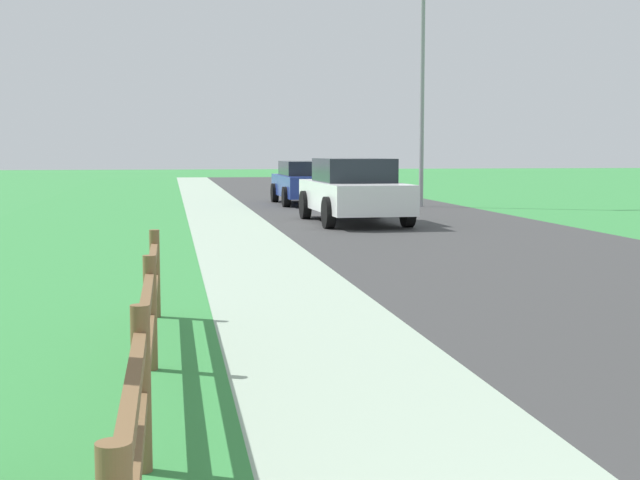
{
  "coord_description": "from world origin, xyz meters",
  "views": [
    {
      "loc": [
        -2.43,
        -1.02,
        1.83
      ],
      "look_at": [
        -0.9,
        8.25,
        0.89
      ],
      "focal_mm": 50.95,
      "sensor_mm": 36.0,
      "label": 1
    }
  ],
  "objects": [
    {
      "name": "ground_plane",
      "position": [
        0.0,
        25.0,
        0.0
      ],
      "size": [
        120.0,
        120.0,
        0.0
      ],
      "primitive_type": "plane",
      "color": "#368A41"
    },
    {
      "name": "road_asphalt",
      "position": [
        3.5,
        27.0,
        0.0
      ],
      "size": [
        7.0,
        66.0,
        0.01
      ],
      "primitive_type": "cube",
      "color": "#3B3B3B",
      "rests_on": "ground"
    },
    {
      "name": "curb_concrete",
      "position": [
        -3.0,
        27.0,
        0.0
      ],
      "size": [
        6.0,
        66.0,
        0.01
      ],
      "primitive_type": "cube",
      "color": "#9FB49E",
      "rests_on": "ground"
    },
    {
      "name": "grass_verge",
      "position": [
        -4.5,
        27.0,
        0.01
      ],
      "size": [
        5.0,
        66.0,
        0.0
      ],
      "primitive_type": "cube",
      "color": "#368A41",
      "rests_on": "ground"
    },
    {
      "name": "rail_fence",
      "position": [
        -2.61,
        4.08,
        0.57
      ],
      "size": [
        0.11,
        9.82,
        0.97
      ],
      "color": "brown",
      "rests_on": "ground"
    },
    {
      "name": "parked_suv_white",
      "position": [
        2.11,
        21.3,
        0.81
      ],
      "size": [
        2.25,
        5.0,
        1.62
      ],
      "color": "white",
      "rests_on": "ground"
    },
    {
      "name": "parked_car_blue",
      "position": [
        2.15,
        29.28,
        0.75
      ],
      "size": [
        2.15,
        4.61,
        1.45
      ],
      "color": "navy",
      "rests_on": "ground"
    },
    {
      "name": "street_lamp",
      "position": [
        5.66,
        27.34,
        4.26
      ],
      "size": [
        1.17,
        0.2,
        7.28
      ],
      "color": "gray",
      "rests_on": "ground"
    }
  ]
}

